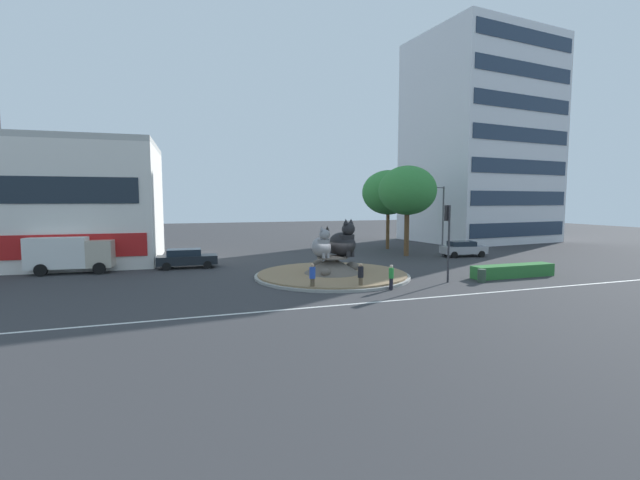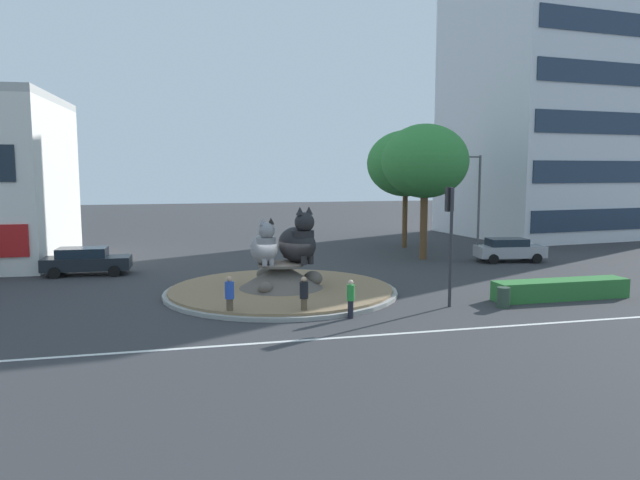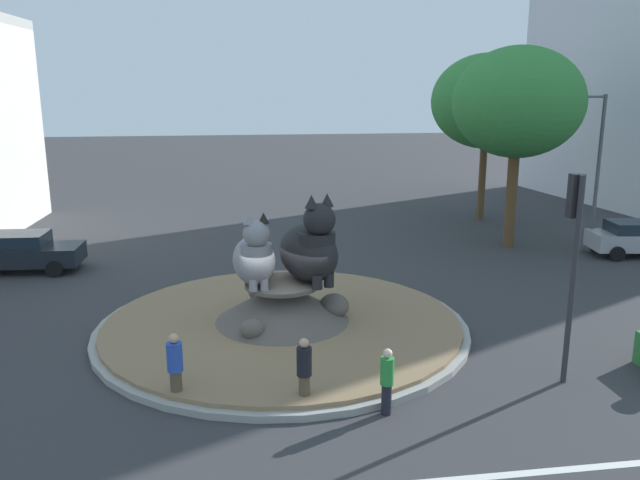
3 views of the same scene
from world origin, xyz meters
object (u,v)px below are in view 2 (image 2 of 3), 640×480
Objects in this scene: pedestrian_blue_shirt at (230,296)px; litter_bin at (503,297)px; second_tree_near_tower at (406,164)px; streetlight_arm at (476,200)px; office_tower at (558,85)px; traffic_light_mast at (450,224)px; cat_statue_black at (299,242)px; hatchback_near_shophouse at (509,249)px; broadleaf_tree_behind_island at (425,161)px; cat_statue_grey at (265,247)px; pedestrian_black_shirt at (304,296)px; sedan_on_far_lane at (86,261)px; pedestrian_green_shirt at (351,298)px.

litter_bin is at bearing 144.90° from pedestrian_blue_shirt.
second_tree_near_tower reaches higher than streetlight_arm.
office_tower reaches higher than litter_bin.
second_tree_near_tower is (5.66, 19.30, 2.79)m from traffic_light_mast.
cat_statue_black is 0.67× the size of hatchback_near_shophouse.
pedestrian_blue_shirt is (-14.09, -13.02, -5.61)m from broadleaf_tree_behind_island.
traffic_light_mast is 14.72m from hatchback_near_shophouse.
broadleaf_tree_behind_island is at bearing -167.28° from pedestrian_blue_shirt.
cat_statue_grey is 4.87m from pedestrian_blue_shirt.
cat_statue_black is 36.57m from office_tower.
pedestrian_blue_shirt is at bearing -33.81° from cat_statue_grey.
sedan_on_far_lane is at bearing -119.05° from pedestrian_black_shirt.
cat_statue_grey is 8.76m from traffic_light_mast.
cat_statue_black reaches higher than pedestrian_black_shirt.
office_tower is 30.09× the size of litter_bin.
litter_bin is at bearing -54.36° from pedestrian_green_shirt.
pedestrian_black_shirt is at bearing 177.33° from litter_bin.
traffic_light_mast is at bearing -123.68° from hatchback_near_shophouse.
streetlight_arm is 18.06m from pedestrian_green_shirt.
cat_statue_black is 7.39m from traffic_light_mast.
broadleaf_tree_behind_island is at bearing -22.80° from traffic_light_mast.
streetlight_arm is at bearing -36.40° from traffic_light_mast.
pedestrian_green_shirt is at bearing 42.70° from streetlight_arm.
hatchback_near_shophouse is at bearing 147.51° from pedestrian_black_shirt.
pedestrian_green_shirt is (2.67, -5.44, -1.47)m from cat_statue_grey.
pedestrian_green_shirt is at bearing -117.18° from second_tree_near_tower.
hatchback_near_shophouse is (26.11, -1.35, -0.02)m from sedan_on_far_lane.
traffic_light_mast is at bearing -106.33° from second_tree_near_tower.
office_tower is at bearing 33.05° from broadleaf_tree_behind_island.
second_tree_near_tower is 8.13m from streetlight_arm.
office_tower is 16.12× the size of pedestrian_black_shirt.
broadleaf_tree_behind_island is at bearing 107.69° from cat_statue_black.
litter_bin is at bearing 54.16° from cat_statue_grey.
office_tower is 39.71m from pedestrian_green_shirt.
hatchback_near_shophouse is (2.01, -0.93, -3.23)m from streetlight_arm.
streetlight_arm is at bearing 163.02° from hatchback_near_shophouse.
cat_statue_grey reaches higher than hatchback_near_shophouse.
pedestrian_black_shirt is 19.67m from hatchback_near_shophouse.
pedestrian_green_shirt is (-9.36, -14.28, -5.67)m from broadleaf_tree_behind_island.
pedestrian_black_shirt is at bearing 89.85° from traffic_light_mast.
cat_statue_grey is at bearing -147.03° from pedestrian_black_shirt.
cat_statue_black is at bearing 44.09° from pedestrian_green_shirt.
cat_statue_black is at bearing 146.55° from litter_bin.
streetlight_arm reaches higher than pedestrian_green_shirt.
traffic_light_mast is 5.64m from pedestrian_green_shirt.
cat_statue_grey is 1.45× the size of pedestrian_black_shirt.
office_tower is at bearing -12.59° from pedestrian_green_shirt.
traffic_light_mast is 34.96m from office_tower.
sedan_on_far_lane is 22.84m from litter_bin.
pedestrian_green_shirt is 0.94× the size of pedestrian_black_shirt.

